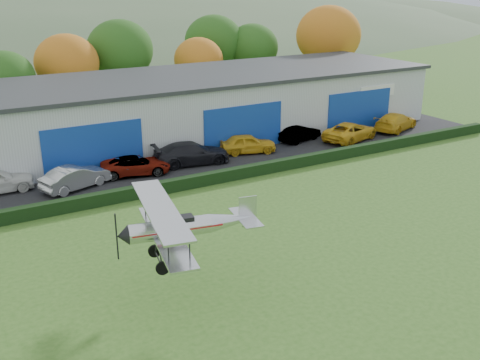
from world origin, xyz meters
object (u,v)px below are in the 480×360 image
hangar (209,104)px  car_4 (248,144)px  car_1 (76,177)px  car_2 (136,165)px  car_5 (300,133)px  car_6 (350,132)px  car_7 (396,122)px  car_3 (192,153)px  biplane (182,225)px

hangar → car_4: bearing=-91.9°
car_1 → car_2: size_ratio=0.96×
car_5 → car_6: size_ratio=0.73×
hangar → car_2: 12.40m
car_1 → car_5: size_ratio=1.14×
car_5 → car_7: (9.61, -1.34, 0.11)m
hangar → car_7: 16.90m
car_1 → car_5: car_1 is taller
hangar → car_7: hangar is taller
car_3 → car_4: car_3 is taller
hangar → car_4: 7.29m
hangar → car_7: size_ratio=7.62×
car_2 → biplane: size_ratio=0.69×
car_4 → car_6: bearing=-80.9°
car_3 → car_7: size_ratio=1.06×
car_1 → car_7: (28.92, 0.59, 0.02)m
car_3 → car_4: (5.00, 0.32, -0.07)m
car_1 → car_4: 13.79m
car_2 → car_7: 24.58m
hangar → car_1: 16.33m
car_3 → biplane: size_ratio=0.82×
biplane → car_6: bearing=45.1°
car_6 → car_7: car_7 is taller
car_4 → car_6: car_6 is taller
car_2 → car_6: 18.76m
car_1 → car_3: bearing=-103.2°
car_6 → car_7: (5.83, 0.63, 0.01)m
car_5 → car_7: car_7 is taller
car_3 → car_7: (20.18, -0.30, -0.05)m
car_3 → car_6: (14.35, -0.93, -0.05)m
car_5 → biplane: bearing=117.7°
car_5 → car_2: bearing=79.6°
car_2 → car_6: bearing=-79.5°
hangar → car_5: 8.50m
car_4 → car_3: bearing=110.4°
car_4 → car_5: car_4 is taller
car_1 → car_7: bearing=-107.8°
car_1 → car_2: 4.39m
biplane → car_5: bearing=53.5°
car_2 → car_3: size_ratio=0.84×
car_1 → car_3: (8.74, 0.89, 0.06)m
car_3 → car_5: (10.57, 1.04, -0.16)m
car_4 → car_6: (9.35, -1.25, 0.02)m
car_7 → biplane: size_ratio=0.77×
car_5 → car_6: 4.26m
car_4 → car_5: bearing=-65.9°
car_3 → car_6: car_3 is taller
car_4 → car_7: car_7 is taller
car_1 → car_5: bearing=-103.3°
hangar → car_6: hangar is taller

